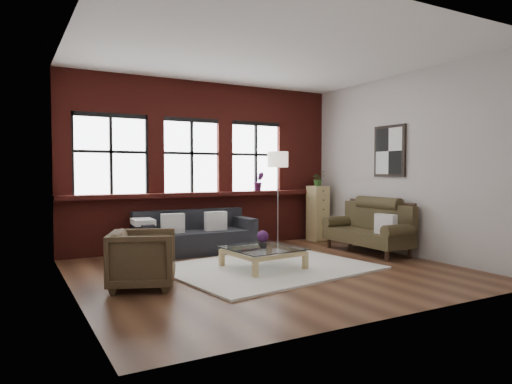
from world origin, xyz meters
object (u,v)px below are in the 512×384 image
armchair (143,259)px  vase (263,243)px  floor_lamp (278,196)px  dark_sofa (195,232)px  drawer_chest (318,213)px  coffee_table (263,259)px  vintage_settee (367,227)px

armchair → vase: armchair is taller
armchair → floor_lamp: size_ratio=0.40×
armchair → floor_lamp: bearing=-38.3°
dark_sofa → drawer_chest: 2.85m
dark_sofa → coffee_table: (0.39, -1.78, -0.22)m
armchair → floor_lamp: 3.74m
vintage_settee → vase: (-2.35, -0.30, -0.07)m
dark_sofa → floor_lamp: bearing=-4.1°
vase → drawer_chest: bearing=38.1°
drawer_chest → floor_lamp: size_ratio=0.58×
drawer_chest → coffee_table: bearing=-141.9°
vase → floor_lamp: floor_lamp is taller
dark_sofa → drawer_chest: bearing=2.8°
floor_lamp → armchair: bearing=-149.2°
coffee_table → floor_lamp: 2.27m
vintage_settee → coffee_table: bearing=-172.8°
floor_lamp → vintage_settee: bearing=-52.2°
dark_sofa → floor_lamp: (1.68, -0.12, 0.62)m
armchair → floor_lamp: floor_lamp is taller
dark_sofa → vase: bearing=-77.7°
coffee_table → drawer_chest: (2.45, 1.92, 0.42)m
dark_sofa → vase: dark_sofa is taller
floor_lamp → drawer_chest: bearing=12.6°
dark_sofa → armchair: size_ratio=2.63×
dark_sofa → coffee_table: size_ratio=2.09×
vintage_settee → drawer_chest: drawer_chest is taller
drawer_chest → dark_sofa: bearing=-177.2°
armchair → drawer_chest: size_ratio=0.69×
vase → floor_lamp: (1.29, 1.66, 0.61)m
drawer_chest → vintage_settee: bearing=-93.6°
armchair → drawer_chest: 4.84m
coffee_table → floor_lamp: floor_lamp is taller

